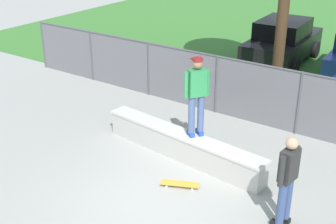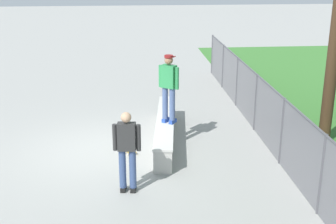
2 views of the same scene
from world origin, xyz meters
name	(u,v)px [view 1 (image 1 of 2)]	position (x,y,z in m)	size (l,w,h in m)	color
ground_plane	(156,204)	(0.00, 0.00, 0.00)	(80.00, 80.00, 0.00)	#9E9E99
concrete_ledge	(182,145)	(-0.57, 1.84, 0.32)	(4.36, 0.95, 0.64)	#B7B5AD
skateboarder	(197,93)	(-0.26, 1.91, 1.67)	(0.43, 0.50, 1.84)	#2647A5
skateboard	(180,184)	(0.07, 0.77, 0.07)	(0.81, 0.51, 0.09)	gold
chainlink_fence	(256,91)	(0.00, 4.55, 0.92)	(16.68, 0.07, 1.69)	#4C4C51
car_black	(283,41)	(-1.35, 9.95, 0.84)	(2.15, 4.27, 1.66)	black
bystander	(287,178)	(2.30, 0.80, 1.01)	(0.32, 0.60, 1.82)	black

